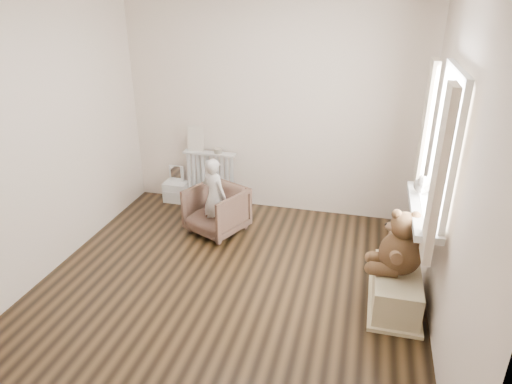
% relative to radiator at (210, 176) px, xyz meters
% --- Properties ---
extents(floor, '(3.60, 3.60, 0.01)m').
position_rel_radiator_xyz_m(floor, '(0.77, -1.68, -0.39)').
color(floor, black).
rests_on(floor, ground).
extents(back_wall, '(3.60, 0.02, 2.60)m').
position_rel_radiator_xyz_m(back_wall, '(0.77, 0.12, 0.91)').
color(back_wall, '#EDE6CE').
rests_on(back_wall, ground).
extents(front_wall, '(3.60, 0.02, 2.60)m').
position_rel_radiator_xyz_m(front_wall, '(0.77, -3.48, 0.91)').
color(front_wall, '#EDE6CE').
rests_on(front_wall, ground).
extents(left_wall, '(0.02, 3.60, 2.60)m').
position_rel_radiator_xyz_m(left_wall, '(-1.03, -1.68, 0.91)').
color(left_wall, '#EDE6CE').
rests_on(left_wall, ground).
extents(right_wall, '(0.02, 3.60, 2.60)m').
position_rel_radiator_xyz_m(right_wall, '(2.57, -1.68, 0.91)').
color(right_wall, '#EDE6CE').
rests_on(right_wall, ground).
extents(window, '(0.03, 0.90, 1.10)m').
position_rel_radiator_xyz_m(window, '(2.53, -1.38, 1.06)').
color(window, white).
rests_on(window, right_wall).
extents(window_sill, '(0.22, 1.10, 0.06)m').
position_rel_radiator_xyz_m(window_sill, '(2.44, -1.38, 0.48)').
color(window_sill, silver).
rests_on(window_sill, right_wall).
extents(curtain_left, '(0.06, 0.26, 1.30)m').
position_rel_radiator_xyz_m(curtain_left, '(2.42, -1.95, 1.00)').
color(curtain_left, beige).
rests_on(curtain_left, right_wall).
extents(curtain_right, '(0.06, 0.26, 1.30)m').
position_rel_radiator_xyz_m(curtain_right, '(2.42, -0.81, 1.00)').
color(curtain_right, beige).
rests_on(curtain_right, right_wall).
extents(radiator, '(0.67, 0.13, 0.71)m').
position_rel_radiator_xyz_m(radiator, '(0.00, 0.00, 0.00)').
color(radiator, silver).
rests_on(radiator, floor).
extents(paper_doll, '(0.20, 0.02, 0.33)m').
position_rel_radiator_xyz_m(paper_doll, '(-0.17, 0.00, 0.49)').
color(paper_doll, beige).
rests_on(paper_doll, radiator).
extents(tin_a, '(0.10, 0.10, 0.06)m').
position_rel_radiator_xyz_m(tin_a, '(0.12, 0.00, 0.35)').
color(tin_a, '#A59E8C').
rests_on(tin_a, radiator).
extents(toy_vanity, '(0.31, 0.22, 0.48)m').
position_rel_radiator_xyz_m(toy_vanity, '(-0.48, -0.03, -0.11)').
color(toy_vanity, silver).
rests_on(toy_vanity, floor).
extents(armchair, '(0.77, 0.78, 0.54)m').
position_rel_radiator_xyz_m(armchair, '(0.31, -0.69, -0.12)').
color(armchair, brown).
rests_on(armchair, floor).
extents(child, '(0.39, 0.33, 0.90)m').
position_rel_radiator_xyz_m(child, '(0.31, -0.74, 0.08)').
color(child, beige).
rests_on(child, armchair).
extents(toy_bench, '(0.39, 0.74, 0.35)m').
position_rel_radiator_xyz_m(toy_bench, '(2.29, -1.62, -0.19)').
color(toy_bench, beige).
rests_on(toy_bench, floor).
extents(teddy_bear, '(0.48, 0.37, 0.58)m').
position_rel_radiator_xyz_m(teddy_bear, '(2.29, -1.58, 0.28)').
color(teddy_bear, '#3A2514').
rests_on(teddy_bear, toy_bench).
extents(plush_cat, '(0.17, 0.25, 0.20)m').
position_rel_radiator_xyz_m(plush_cat, '(2.43, -1.10, 0.61)').
color(plush_cat, slate).
rests_on(plush_cat, window_sill).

